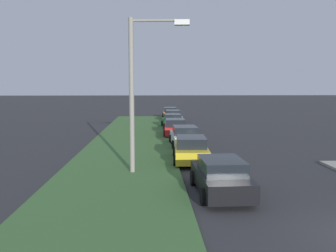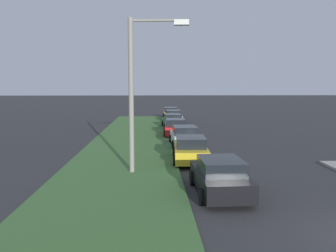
# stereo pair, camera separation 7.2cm
# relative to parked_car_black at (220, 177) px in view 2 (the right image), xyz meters

# --- Properties ---
(grass_median) EXTENTS (60.00, 6.00, 0.12)m
(grass_median) POSITION_rel_parked_car_black_xyz_m (5.43, 4.35, -0.66)
(grass_median) COLOR #3D6633
(grass_median) RESTS_ON ground
(parked_car_black) EXTENTS (4.35, 2.12, 1.47)m
(parked_car_black) POSITION_rel_parked_car_black_xyz_m (0.00, 0.00, 0.00)
(parked_car_black) COLOR black
(parked_car_black) RESTS_ON ground
(parked_car_yellow) EXTENTS (4.38, 2.18, 1.47)m
(parked_car_yellow) POSITION_rel_parked_car_black_xyz_m (6.10, 0.53, 0.00)
(parked_car_yellow) COLOR gold
(parked_car_yellow) RESTS_ON ground
(parked_car_white) EXTENTS (4.34, 2.10, 1.47)m
(parked_car_white) POSITION_rel_parked_car_black_xyz_m (11.36, 0.40, 0.00)
(parked_car_white) COLOR silver
(parked_car_white) RESTS_ON ground
(parked_car_red) EXTENTS (4.36, 2.13, 1.47)m
(parked_car_red) POSITION_rel_parked_car_black_xyz_m (16.88, 0.73, 0.00)
(parked_car_red) COLOR red
(parked_car_red) RESTS_ON ground
(parked_car_green) EXTENTS (4.39, 2.20, 1.47)m
(parked_car_green) POSITION_rel_parked_car_black_xyz_m (22.30, 0.65, 0.00)
(parked_car_green) COLOR #1E6B38
(parked_car_green) RESTS_ON ground
(parked_car_silver) EXTENTS (4.37, 2.15, 1.47)m
(parked_car_silver) POSITION_rel_parked_car_black_xyz_m (28.08, 0.31, 0.00)
(parked_car_silver) COLOR #B2B5BA
(parked_car_silver) RESTS_ON ground
(parked_car_orange) EXTENTS (4.34, 2.09, 1.47)m
(parked_car_orange) POSITION_rel_parked_car_black_xyz_m (33.34, 0.33, 0.00)
(parked_car_orange) COLOR orange
(parked_car_orange) RESTS_ON ground
(streetlight) EXTENTS (0.52, 2.88, 7.50)m
(streetlight) POSITION_rel_parked_car_black_xyz_m (3.43, 3.34, 3.67)
(streetlight) COLOR gray
(streetlight) RESTS_ON ground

